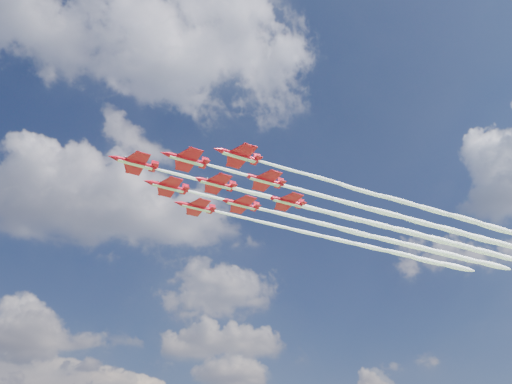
% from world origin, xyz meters
% --- Properties ---
extents(jet_lead, '(97.41, 29.55, 3.00)m').
position_xyz_m(jet_lead, '(21.73, 3.01, 81.57)').
color(jet_lead, red).
extents(jet_row2_port, '(97.41, 29.55, 3.00)m').
position_xyz_m(jet_row2_port, '(33.58, -1.16, 81.57)').
color(jet_row2_port, red).
extents(jet_row2_starb, '(97.41, 29.55, 3.00)m').
position_xyz_m(jet_row2_starb, '(30.09, 12.37, 81.57)').
color(jet_row2_starb, red).
extents(jet_row3_port, '(97.41, 29.55, 3.00)m').
position_xyz_m(jet_row3_port, '(45.42, -5.33, 81.57)').
color(jet_row3_port, red).
extents(jet_row3_centre, '(97.41, 29.55, 3.00)m').
position_xyz_m(jet_row3_centre, '(41.93, 8.21, 81.57)').
color(jet_row3_centre, red).
extents(jet_row3_starb, '(97.41, 29.55, 3.00)m').
position_xyz_m(jet_row3_starb, '(38.44, 21.74, 81.57)').
color(jet_row3_starb, red).
extents(jet_row4_port, '(97.41, 29.55, 3.00)m').
position_xyz_m(jet_row4_port, '(53.77, 4.04, 81.57)').
color(jet_row4_port, red).
extents(jet_row4_starb, '(97.41, 29.55, 3.00)m').
position_xyz_m(jet_row4_starb, '(50.29, 17.58, 81.57)').
color(jet_row4_starb, red).
extents(jet_tail, '(97.41, 29.55, 3.00)m').
position_xyz_m(jet_tail, '(62.13, 13.41, 81.57)').
color(jet_tail, red).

